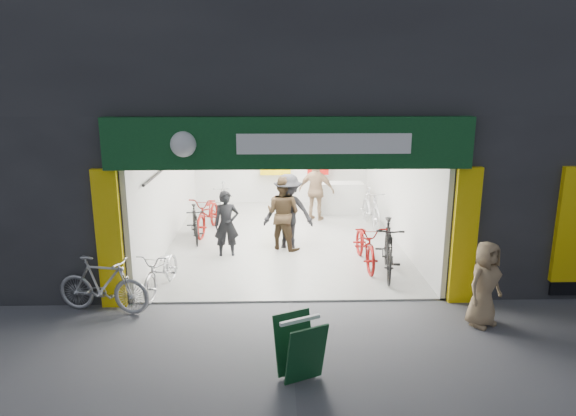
{
  "coord_description": "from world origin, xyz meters",
  "views": [
    {
      "loc": [
        -0.28,
        -9.0,
        4.14
      ],
      "look_at": [
        0.03,
        1.5,
        1.47
      ],
      "focal_mm": 32.0,
      "sensor_mm": 36.0,
      "label": 1
    }
  ],
  "objects_px": {
    "parked_bike": "(103,285)",
    "pedestrian_near": "(485,284)",
    "sandwich_board": "(300,347)",
    "bike_left_front": "(162,270)",
    "bike_right_front": "(388,248)"
  },
  "relations": [
    {
      "from": "bike_left_front",
      "to": "parked_bike",
      "type": "distance_m",
      "value": 1.25
    },
    {
      "from": "pedestrian_near",
      "to": "parked_bike",
      "type": "bearing_deg",
      "value": 141.99
    },
    {
      "from": "sandwich_board",
      "to": "pedestrian_near",
      "type": "bearing_deg",
      "value": 1.03
    },
    {
      "from": "bike_left_front",
      "to": "sandwich_board",
      "type": "bearing_deg",
      "value": -41.46
    },
    {
      "from": "sandwich_board",
      "to": "parked_bike",
      "type": "bearing_deg",
      "value": 122.06
    },
    {
      "from": "parked_bike",
      "to": "pedestrian_near",
      "type": "bearing_deg",
      "value": -83.47
    },
    {
      "from": "bike_left_front",
      "to": "parked_bike",
      "type": "xyz_separation_m",
      "value": [
        -0.86,
        -0.9,
        0.08
      ]
    },
    {
      "from": "bike_right_front",
      "to": "sandwich_board",
      "type": "xyz_separation_m",
      "value": [
        -2.1,
        -3.9,
        -0.1
      ]
    },
    {
      "from": "bike_left_front",
      "to": "pedestrian_near",
      "type": "bearing_deg",
      "value": -6.12
    },
    {
      "from": "bike_left_front",
      "to": "parked_bike",
      "type": "height_order",
      "value": "parked_bike"
    },
    {
      "from": "bike_left_front",
      "to": "sandwich_board",
      "type": "xyz_separation_m",
      "value": [
        2.58,
        -3.15,
        0.05
      ]
    },
    {
      "from": "pedestrian_near",
      "to": "sandwich_board",
      "type": "height_order",
      "value": "pedestrian_near"
    },
    {
      "from": "sandwich_board",
      "to": "bike_right_front",
      "type": "bearing_deg",
      "value": 36.98
    },
    {
      "from": "bike_left_front",
      "to": "bike_right_front",
      "type": "height_order",
      "value": "bike_right_front"
    },
    {
      "from": "sandwich_board",
      "to": "bike_left_front",
      "type": "bearing_deg",
      "value": 104.57
    }
  ]
}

